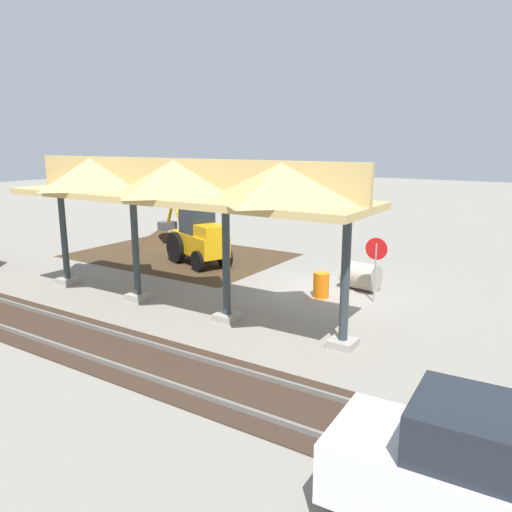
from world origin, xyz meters
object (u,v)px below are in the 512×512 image
Objects in this scene: backhoe at (198,236)px; distant_parked_car at (487,477)px; concrete_pipe at (361,276)px; stop_sign at (376,256)px; traffic_barrel at (321,285)px.

backhoe is 1.23× the size of distant_parked_car.
concrete_pipe is 0.34× the size of distant_parked_car.
stop_sign is 0.43× the size of backhoe.
stop_sign is 8.69m from backhoe.
stop_sign reaches higher than distant_parked_car.
backhoe is at bearing -12.85° from traffic_barrel.
distant_parked_car is at bearing 118.86° from concrete_pipe.
stop_sign is 10.64m from distant_parked_car.
distant_parked_car is at bearing 117.53° from stop_sign.
concrete_pipe is (0.95, -1.22, -1.12)m from stop_sign.
backhoe is at bearing 1.27° from concrete_pipe.
concrete_pipe reaches higher than traffic_barrel.
traffic_barrel is at bearing 16.21° from stop_sign.
backhoe reaches higher than distant_parked_car.
traffic_barrel is (6.67, -8.91, -0.53)m from distant_parked_car.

